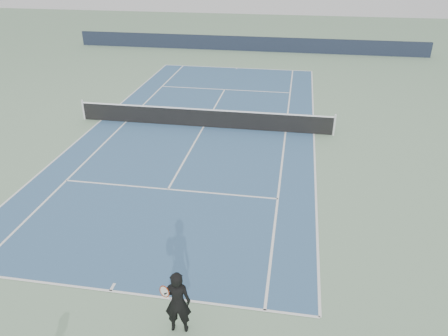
# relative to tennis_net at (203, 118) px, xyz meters

# --- Properties ---
(ground) EXTENTS (80.00, 80.00, 0.00)m
(ground) POSITION_rel_tennis_net_xyz_m (0.00, 0.00, -0.50)
(ground) COLOR gray
(court_surface) EXTENTS (10.97, 23.77, 0.01)m
(court_surface) POSITION_rel_tennis_net_xyz_m (0.00, 0.00, -0.50)
(court_surface) COLOR #365A81
(court_surface) RESTS_ON ground
(tennis_net) EXTENTS (12.90, 0.10, 1.07)m
(tennis_net) POSITION_rel_tennis_net_xyz_m (0.00, 0.00, 0.00)
(tennis_net) COLOR silver
(tennis_net) RESTS_ON ground
(windscreen_far) EXTENTS (30.00, 0.25, 1.20)m
(windscreen_far) POSITION_rel_tennis_net_xyz_m (0.00, 17.88, 0.10)
(windscreen_far) COLOR black
(windscreen_far) RESTS_ON ground
(tennis_player) EXTENTS (0.80, 0.54, 1.72)m
(tennis_player) POSITION_rel_tennis_net_xyz_m (2.14, -12.81, 0.36)
(tennis_player) COLOR black
(tennis_player) RESTS_ON ground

